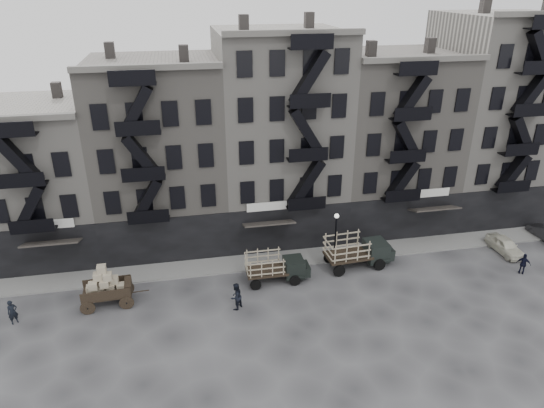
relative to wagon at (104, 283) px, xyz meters
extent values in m
plane|color=#38383A|center=(14.13, -0.33, -1.69)|extent=(140.00, 140.00, 0.00)
cube|color=slate|center=(14.13, 3.42, -1.62)|extent=(55.00, 2.50, 0.15)
cube|color=#99958D|center=(-5.87, 9.67, 4.31)|extent=(10.00, 10.00, 12.00)
cube|color=black|center=(-5.87, 4.72, 0.31)|extent=(10.00, 0.35, 4.00)
cube|color=#4C4744|center=(-3.37, 9.67, 10.91)|extent=(0.70, 0.70, 1.20)
cube|color=slate|center=(4.13, 9.67, 5.81)|extent=(10.00, 10.00, 15.00)
cube|color=black|center=(4.13, 4.72, 0.31)|extent=(10.00, 0.35, 4.00)
cube|color=#595651|center=(4.13, 4.52, 13.51)|extent=(10.00, 0.50, 0.40)
cube|color=#4C4744|center=(1.13, 9.67, 13.91)|extent=(0.70, 0.70, 1.20)
cube|color=#4C4744|center=(6.63, 9.67, 13.91)|extent=(0.70, 0.70, 1.20)
cube|color=#99958D|center=(14.13, 9.67, 6.81)|extent=(10.00, 10.00, 17.00)
cube|color=black|center=(14.13, 4.72, 0.31)|extent=(10.00, 0.35, 4.00)
cube|color=#595651|center=(14.13, 4.52, 15.51)|extent=(10.00, 0.50, 0.40)
cube|color=#4C4744|center=(11.13, 9.67, 15.91)|extent=(0.70, 0.70, 1.20)
cube|color=#4C4744|center=(16.63, 9.67, 15.91)|extent=(0.70, 0.70, 1.20)
cube|color=slate|center=(24.13, 9.67, 5.81)|extent=(10.00, 10.00, 15.00)
cube|color=black|center=(24.13, 4.72, 0.31)|extent=(10.00, 0.35, 4.00)
cube|color=#595651|center=(24.13, 4.52, 13.51)|extent=(10.00, 0.50, 0.40)
cube|color=#4C4744|center=(21.13, 9.67, 13.91)|extent=(0.70, 0.70, 1.20)
cube|color=#4C4744|center=(26.63, 9.67, 13.91)|extent=(0.70, 0.70, 1.20)
cube|color=#99958D|center=(34.13, 9.67, 7.31)|extent=(10.00, 10.00, 18.00)
cube|color=black|center=(34.13, 4.72, 0.31)|extent=(10.00, 0.35, 4.00)
cube|color=#4C4744|center=(31.13, 9.67, 16.91)|extent=(0.70, 0.70, 1.20)
cube|color=#4C4744|center=(36.63, 9.67, 16.91)|extent=(0.70, 0.70, 1.20)
cylinder|color=black|center=(17.13, 2.27, 0.31)|extent=(0.14, 0.14, 4.00)
sphere|color=silver|center=(17.13, 2.27, 2.41)|extent=(0.36, 0.36, 0.36)
cube|color=black|center=(0.10, 0.00, -0.79)|extent=(3.31, 1.86, 0.18)
cylinder|color=black|center=(-1.11, -0.96, -1.20)|extent=(0.99, 0.14, 0.99)
cylinder|color=black|center=(-1.20, 0.83, -1.20)|extent=(0.99, 0.14, 0.99)
cylinder|color=black|center=(1.40, -0.84, -1.20)|extent=(0.99, 0.14, 0.99)
cylinder|color=black|center=(1.31, 0.95, -1.20)|extent=(0.99, 0.14, 0.99)
cube|color=black|center=(1.54, 0.06, -0.44)|extent=(0.52, 1.46, 0.72)
cube|color=black|center=(11.37, 0.60, -0.76)|extent=(3.03, 1.79, 0.16)
cube|color=black|center=(13.42, 0.59, -0.67)|extent=(1.43, 1.61, 1.33)
cube|color=black|center=(14.22, 0.59, -0.94)|extent=(0.72, 1.34, 0.80)
cylinder|color=black|center=(13.32, -0.30, -1.29)|extent=(0.80, 0.20, 0.80)
cylinder|color=black|center=(13.33, 1.48, -1.29)|extent=(0.80, 0.20, 0.80)
cylinder|color=black|center=(10.39, -0.28, -1.29)|extent=(0.80, 0.20, 0.80)
cylinder|color=black|center=(10.40, 1.50, -1.29)|extent=(0.80, 0.20, 0.80)
cube|color=black|center=(17.92, 1.34, -0.63)|extent=(3.58, 2.27, 0.18)
cube|color=black|center=(20.25, 1.50, -0.53)|extent=(1.75, 1.94, 1.52)
cube|color=black|center=(21.16, 1.57, -0.83)|extent=(0.92, 1.58, 0.91)
cylinder|color=black|center=(20.22, 0.48, -1.24)|extent=(0.93, 0.29, 0.91)
cylinder|color=black|center=(20.08, 2.51, -1.24)|extent=(0.93, 0.29, 0.91)
cylinder|color=black|center=(16.88, 0.25, -1.24)|extent=(0.93, 0.29, 0.91)
cylinder|color=black|center=(16.74, 2.27, -1.24)|extent=(0.93, 0.29, 0.91)
imported|color=beige|center=(31.41, 1.04, -1.06)|extent=(1.67, 3.79, 1.27)
imported|color=black|center=(-5.71, -0.97, -0.84)|extent=(0.75, 0.68, 1.71)
imported|color=black|center=(8.72, -2.23, -0.71)|extent=(1.21, 1.20, 1.97)
imported|color=black|center=(30.73, -2.09, -0.84)|extent=(1.05, 0.92, 1.70)
camera|label=1|loc=(5.89, -29.33, 18.67)|focal=32.00mm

